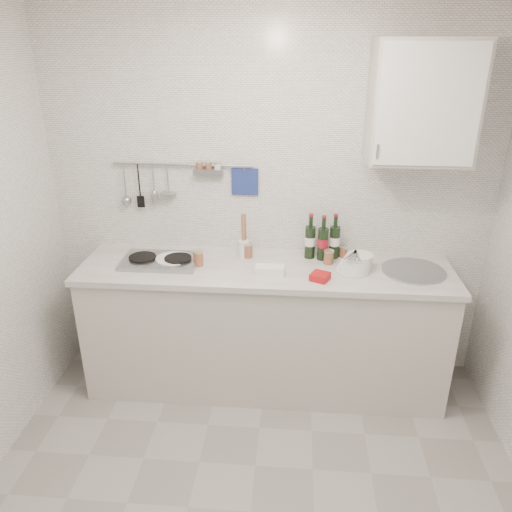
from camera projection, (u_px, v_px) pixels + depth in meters
The scene contains 15 objects.
floor at pixel (250, 512), 2.63m from camera, with size 3.00×3.00×0.00m, color gray.
back_wall at pixel (269, 204), 3.41m from camera, with size 3.00×0.02×2.50m, color silver.
counter at pixel (266, 330), 3.46m from camera, with size 2.44×0.64×0.96m.
wall_rail at pixel (180, 179), 3.35m from camera, with size 0.98×0.09×0.34m.
wall_cabinet at pixel (422, 102), 2.90m from camera, with size 0.60×0.38×0.70m.
plate_stack_hob at pixel (172, 260), 3.31m from camera, with size 0.25×0.25×0.03m.
plate_stack_sink at pixel (356, 263), 3.19m from camera, with size 0.24×0.22×0.11m.
wine_bottles at pixel (323, 237), 3.33m from camera, with size 0.24×0.11×0.31m.
butter_dish at pixel (270, 270), 3.15m from camera, with size 0.18×0.09×0.05m, color white.
strawberry_punnet at pixel (320, 277), 3.08m from camera, with size 0.11×0.11×0.04m, color red.
utensil_crock at pixel (244, 246), 3.40m from camera, with size 0.08×0.08×0.31m.
jar_a at pixel (248, 250), 3.39m from camera, with size 0.06×0.06×0.10m.
jar_b at pixel (343, 252), 3.40m from camera, with size 0.06×0.06×0.07m.
jar_c at pixel (329, 257), 3.29m from camera, with size 0.07×0.07×0.09m.
jar_d at pixel (198, 258), 3.26m from camera, with size 0.07×0.07×0.10m.
Camera 1 is at (0.18, -1.86, 2.29)m, focal length 35.00 mm.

